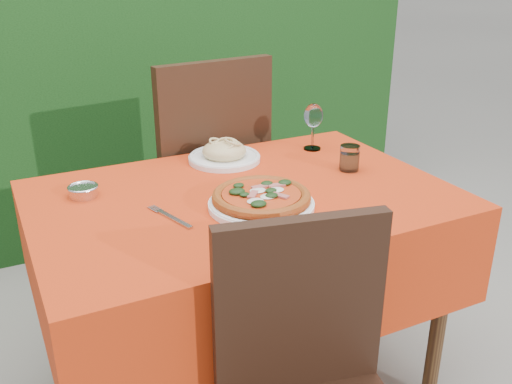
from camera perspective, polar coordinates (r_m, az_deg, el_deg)
name	(u,v)px	position (r m, az deg, el deg)	size (l,w,h in m)	color
hedge	(115,60)	(3.13, -13.88, 12.71)	(3.20, 0.55, 1.78)	black
dining_table	(243,237)	(1.81, -1.28, -4.56)	(1.26, 0.86, 0.75)	#4B3018
chair_far	(204,168)	(2.36, -5.27, 2.44)	(0.53, 0.53, 1.07)	black
pizza_plate	(261,199)	(1.64, 0.53, -0.71)	(0.36, 0.36, 0.06)	white
pasta_plate	(224,154)	(2.02, -3.19, 3.82)	(0.25, 0.25, 0.07)	white
water_glass	(349,159)	(1.95, 9.33, 3.26)	(0.07, 0.07, 0.09)	white
wine_glass	(313,118)	(2.12, 5.76, 7.42)	(0.07, 0.07, 0.17)	silver
fork	(174,219)	(1.59, -8.17, -2.69)	(0.03, 0.21, 0.01)	#B5B6BC
steel_ramekin	(83,192)	(1.79, -16.88, 0.02)	(0.08, 0.08, 0.03)	silver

